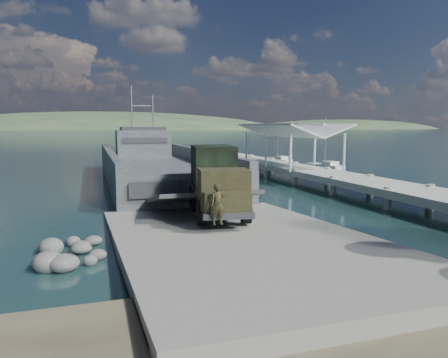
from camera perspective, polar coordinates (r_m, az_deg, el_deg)
ground at (r=19.31m, az=1.08°, el=-8.18°), size 1400.00×1400.00×0.00m
boat_ramp at (r=18.34m, az=2.13°, el=-8.20°), size 10.00×18.00×0.50m
shoreline_rocks at (r=18.76m, az=-17.85°, el=-8.98°), size 3.20×5.60×0.90m
distant_headlands at (r=580.32m, az=-12.92°, el=6.32°), size 1000.00×240.00×48.00m
pier at (r=41.25m, az=9.46°, el=2.09°), size 6.40×44.00×6.10m
landing_craft at (r=40.25m, az=-8.85°, el=0.89°), size 9.39×34.38×10.15m
military_truck at (r=22.66m, az=-1.02°, el=-0.18°), size 3.51×7.74×3.46m
soldier at (r=18.47m, az=-0.79°, el=-4.49°), size 0.65×0.44×1.75m
sailboat_near at (r=51.32m, az=13.10°, el=1.53°), size 2.39×5.25×6.17m
sailboat_far at (r=59.57m, az=7.06°, el=2.37°), size 2.43×4.95×5.80m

